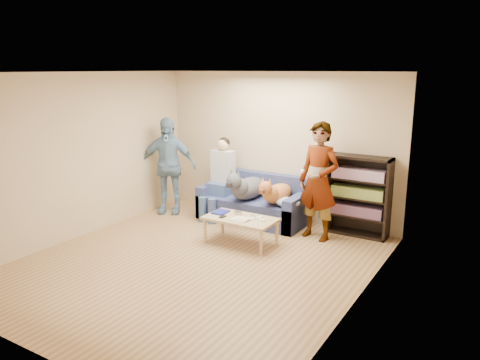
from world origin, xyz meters
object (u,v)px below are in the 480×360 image
Objects in this scene: sofa at (254,205)px; dog_tan at (276,193)px; person_standing_right at (319,181)px; camera_silver at (238,213)px; dog_gray at (246,187)px; coffee_table at (241,221)px; bookshelf at (359,194)px; person_seated at (220,175)px; person_standing_left at (168,166)px; notebook_blue at (221,212)px.

sofa is 0.63m from dog_tan.
sofa is (-1.31, 0.27, -0.65)m from person_standing_right.
sofa is (-0.28, 1.00, -0.16)m from camera_silver.
sofa is at bearing 179.28° from person_standing_right.
dog_gray is 1.14× the size of coffee_table.
sofa is at bearing 162.02° from dog_tan.
bookshelf is at bearing 7.40° from sofa.
camera_silver is 1.31m from person_seated.
sofa is at bearing -10.89° from person_standing_left.
bookshelf is (1.80, 1.30, 0.25)m from notebook_blue.
bookshelf reaches higher than sofa.
sofa is at bearing 77.06° from dog_gray.
person_standing_right reaches higher than notebook_blue.
person_standing_right is 1.63× the size of dog_tan.
person_standing_left is 1.43× the size of dog_gray.
coffee_table is at bearing -7.13° from notebook_blue.
coffee_table is at bearing -70.45° from sofa.
person_standing_left is 2.02m from camera_silver.
person_seated is (0.97, 0.30, -0.12)m from person_standing_left.
person_standing_right is at bearing -2.81° from dog_gray.
notebook_blue is 0.24× the size of coffee_table.
dog_gray is (-0.05, -0.21, 0.36)m from sofa.
person_standing_left reaches higher than sofa.
person_seated is 1.13× the size of bookshelf.
dog_gray is 0.56m from dog_tan.
dog_tan is (1.14, -0.04, -0.16)m from person_seated.
camera_silver reaches higher than notebook_blue.
person_standing_left is 1.57× the size of dog_tan.
dog_gray is (0.59, -0.08, -0.13)m from person_seated.
bookshelf is at bearing 35.91° from notebook_blue.
person_standing_right is 1.04× the size of person_standing_left.
person_seated is (-0.63, 0.94, 0.34)m from notebook_blue.
person_seated is at bearing -173.24° from person_standing_right.
person_standing_right reaches higher than coffee_table.
dog_gray is at bearing -17.73° from person_standing_left.
person_standing_left reaches higher than dog_gray.
person_standing_left is at bearing -165.98° from person_standing_right.
person_standing_left is 16.27× the size of camera_silver.
notebook_blue is at bearing -165.96° from camera_silver.
sofa is at bearing 109.55° from coffee_table.
notebook_blue is 0.21× the size of dog_gray.
person_seated reaches higher than notebook_blue.
person_standing_right is 16.95× the size of camera_silver.
coffee_table is at bearing -135.98° from bookshelf.
sofa is at bearing 89.90° from notebook_blue.
person_standing_right is 1.70× the size of coffee_table.
dog_gray is at bearing -175.75° from dog_tan.
coffee_table is at bearing -64.04° from dog_gray.
person_standing_right is 0.98× the size of sofa.
dog_tan is (0.51, -0.16, 0.33)m from sofa.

